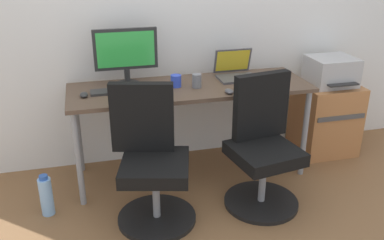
# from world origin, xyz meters

# --- Properties ---
(ground_plane) EXTENTS (5.28, 5.28, 0.00)m
(ground_plane) POSITION_xyz_m (0.00, 0.00, 0.00)
(ground_plane) COLOR brown
(back_wall) EXTENTS (4.40, 0.04, 2.60)m
(back_wall) POSITION_xyz_m (0.00, 0.39, 1.30)
(back_wall) COLOR white
(back_wall) RESTS_ON ground
(desk) EXTENTS (1.85, 0.61, 0.75)m
(desk) POSITION_xyz_m (0.00, 0.00, 0.69)
(desk) COLOR brown
(desk) RESTS_ON ground
(office_chair_left) EXTENTS (0.54, 0.54, 0.94)m
(office_chair_left) POSITION_xyz_m (-0.40, -0.52, 0.42)
(office_chair_left) COLOR black
(office_chair_left) RESTS_ON ground
(office_chair_right) EXTENTS (0.54, 0.54, 0.94)m
(office_chair_right) POSITION_xyz_m (0.40, -0.52, 0.42)
(office_chair_right) COLOR black
(office_chair_right) RESTS_ON ground
(side_cabinet) EXTENTS (0.49, 0.48, 0.63)m
(side_cabinet) POSITION_xyz_m (1.28, 0.11, 0.31)
(side_cabinet) COLOR #B77542
(side_cabinet) RESTS_ON ground
(printer) EXTENTS (0.38, 0.40, 0.24)m
(printer) POSITION_xyz_m (1.28, 0.11, 0.75)
(printer) COLOR #B7B7B7
(printer) RESTS_ON side_cabinet
(water_bottle_on_floor) EXTENTS (0.09, 0.09, 0.31)m
(water_bottle_on_floor) POSITION_xyz_m (-1.12, -0.32, 0.15)
(water_bottle_on_floor) COLOR #8CBFF2
(water_bottle_on_floor) RESTS_ON ground
(desktop_monitor) EXTENTS (0.48, 0.18, 0.43)m
(desktop_monitor) POSITION_xyz_m (-0.46, 0.16, 1.00)
(desktop_monitor) COLOR #262626
(desktop_monitor) RESTS_ON desk
(open_laptop) EXTENTS (0.31, 0.28, 0.22)m
(open_laptop) POSITION_xyz_m (0.41, 0.12, 0.81)
(open_laptop) COLOR #4C4C51
(open_laptop) RESTS_ON desk
(keyboard_by_monitor) EXTENTS (0.34, 0.12, 0.02)m
(keyboard_by_monitor) POSITION_xyz_m (-0.42, -0.23, 0.76)
(keyboard_by_monitor) COLOR silver
(keyboard_by_monitor) RESTS_ON desk
(keyboard_by_laptop) EXTENTS (0.34, 0.12, 0.02)m
(keyboard_by_laptop) POSITION_xyz_m (-0.58, -0.01, 0.76)
(keyboard_by_laptop) COLOR #2D2D2D
(keyboard_by_laptop) RESTS_ON desk
(mouse_by_monitor) EXTENTS (0.06, 0.10, 0.03)m
(mouse_by_monitor) POSITION_xyz_m (0.23, -0.24, 0.77)
(mouse_by_monitor) COLOR #515156
(mouse_by_monitor) RESTS_ON desk
(mouse_by_laptop) EXTENTS (0.06, 0.10, 0.03)m
(mouse_by_laptop) POSITION_xyz_m (-0.80, -0.05, 0.77)
(mouse_by_laptop) COLOR #2D2D2D
(mouse_by_laptop) RESTS_ON desk
(coffee_mug) EXTENTS (0.08, 0.08, 0.09)m
(coffee_mug) POSITION_xyz_m (-0.11, 0.01, 0.80)
(coffee_mug) COLOR blue
(coffee_mug) RESTS_ON desk
(pen_cup) EXTENTS (0.07, 0.07, 0.10)m
(pen_cup) POSITION_xyz_m (0.04, -0.05, 0.81)
(pen_cup) COLOR slate
(pen_cup) RESTS_ON desk
(phone_near_monitor) EXTENTS (0.07, 0.14, 0.01)m
(phone_near_monitor) POSITION_xyz_m (0.36, -0.21, 0.76)
(phone_near_monitor) COLOR black
(phone_near_monitor) RESTS_ON desk
(phone_near_laptop) EXTENTS (0.07, 0.14, 0.01)m
(phone_near_laptop) POSITION_xyz_m (0.81, 0.10, 0.76)
(phone_near_laptop) COLOR black
(phone_near_laptop) RESTS_ON desk
(notebook) EXTENTS (0.21, 0.15, 0.03)m
(notebook) POSITION_xyz_m (0.59, -0.15, 0.77)
(notebook) COLOR red
(notebook) RESTS_ON desk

